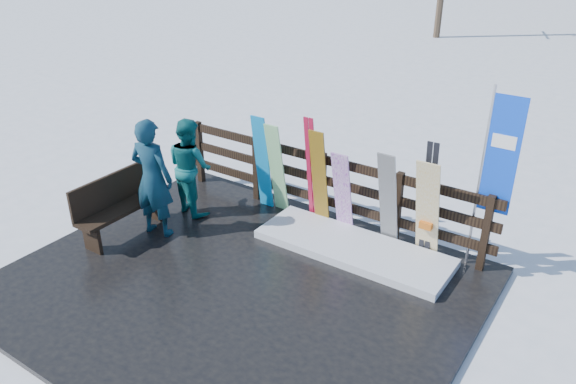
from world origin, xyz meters
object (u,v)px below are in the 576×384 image
Objects in this scene: rental_flag at (496,162)px; person_front at (152,178)px; snowboard_2 at (319,179)px; person_back at (190,166)px; bench at (118,203)px; snowboard_4 at (388,200)px; snowboard_3 at (342,193)px; snowboard_1 at (277,169)px; snowboard_0 at (262,163)px; snowboard_5 at (427,211)px.

rental_flag is 1.40× the size of person_front.
snowboard_2 is 2.14m from person_back.
snowboard_4 is at bearing 28.18° from bench.
snowboard_3 is 2.28m from rental_flag.
person_back reaches higher than snowboard_4.
rental_flag reaches higher than person_back.
person_front reaches higher than snowboard_2.
rental_flag reaches higher than person_front.
bench is 3.10m from snowboard_2.
snowboard_1 is at bearing 180.00° from snowboard_2.
snowboard_0 is at bearing 180.00° from snowboard_1.
snowboard_5 reaches higher than snowboard_1.
rental_flag is at bearing 4.70° from snowboard_1.
snowboard_2 is 2.53m from person_front.
snowboard_1 is (0.29, 0.00, -0.04)m from snowboard_0.
snowboard_2 is at bearing 180.00° from snowboard_4.
snowboard_4 is at bearing -168.50° from rental_flag.
person_front is 0.86m from person_back.
person_back is at bearing -163.07° from snowboard_3.
snowboard_3 is 0.76× the size of person_front.
bench is 0.93× the size of person_back.
snowboard_0 is 1.00× the size of snowboard_2.
snowboard_4 is at bearing 180.00° from snowboard_5.
snowboard_4 is 0.86× the size of person_front.
snowboard_0 reaches higher than snowboard_5.
snowboard_0 is (1.33, 1.91, 0.31)m from bench.
snowboard_1 is at bearing -175.30° from rental_flag.
person_front is 1.15× the size of person_back.
rental_flag is (2.07, 0.27, 0.91)m from snowboard_3.
snowboard_3 is (1.50, 0.00, -0.13)m from snowboard_0.
bench is at bearing -130.20° from snowboard_1.
snowboard_5 is 0.87× the size of person_front.
snowboard_0 is 2.24m from snowboard_4.
person_front is at bearing -156.88° from snowboard_5.
snowboard_2 is at bearing 0.00° from snowboard_0.
snowboard_4 is at bearing -0.00° from snowboard_3.
snowboard_5 is at bearing -0.00° from snowboard_1.
bench is 4.59m from snowboard_5.
snowboard_3 is (0.41, 0.00, -0.13)m from snowboard_2.
snowboard_2 is at bearing -173.78° from rental_flag.
snowboard_1 is 1.00× the size of snowboard_4.
snowboard_4 reaches higher than bench.
snowboard_4 reaches higher than snowboard_3.
snowboard_5 is at bearing -0.00° from snowboard_2.
person_front is (-4.44, -1.85, -0.67)m from rental_flag.
snowboard_5 reaches higher than snowboard_3.
rental_flag reaches higher than snowboard_2.
person_back is (0.41, 1.18, 0.29)m from bench.
bench is at bearing -155.33° from snowboard_5.
snowboard_0 is at bearing -126.57° from person_back.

